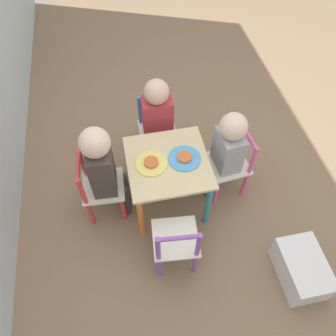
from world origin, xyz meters
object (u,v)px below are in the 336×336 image
(child_right, at_px, (158,118))
(plate_back, at_px, (151,163))
(kids_table, at_px, (168,169))
(chair_red, at_px, (100,188))
(chair_pink, at_px, (230,164))
(child_front, at_px, (226,149))
(chair_blue, at_px, (157,130))
(child_back, at_px, (104,166))
(plate_front, at_px, (185,158))
(chair_purple, at_px, (176,243))
(storage_bin, at_px, (301,269))

(child_right, relative_size, plate_back, 3.79)
(kids_table, xyz_separation_m, plate_back, (0.00, 0.10, 0.09))
(chair_red, bearing_deg, chair_pink, -85.69)
(chair_red, height_order, plate_back, chair_red)
(child_front, relative_size, plate_back, 3.69)
(chair_red, distance_m, chair_pink, 0.88)
(chair_red, distance_m, plate_back, 0.39)
(chair_pink, distance_m, chair_blue, 0.59)
(chair_red, xyz_separation_m, chair_blue, (0.41, -0.45, 0.00))
(child_right, bearing_deg, child_back, -136.25)
(chair_pink, distance_m, child_right, 0.58)
(kids_table, xyz_separation_m, child_front, (0.04, -0.38, 0.07))
(plate_front, bearing_deg, plate_back, 90.00)
(chair_purple, relative_size, child_front, 0.72)
(child_back, height_order, child_right, child_back)
(chair_red, height_order, child_front, child_front)
(chair_purple, bearing_deg, storage_bin, 166.63)
(child_back, xyz_separation_m, plate_back, (-0.02, -0.28, -0.01))
(child_front, height_order, plate_front, child_front)
(child_right, bearing_deg, storage_bin, -57.01)
(chair_purple, bearing_deg, plate_back, -76.75)
(child_right, bearing_deg, chair_red, -140.52)
(chair_blue, bearing_deg, chair_pink, -41.79)
(chair_purple, relative_size, plate_front, 2.57)
(child_back, bearing_deg, chair_purple, -140.42)
(child_front, xyz_separation_m, plate_back, (-0.04, 0.48, 0.02))
(chair_purple, bearing_deg, kids_table, -90.00)
(chair_blue, xyz_separation_m, plate_front, (-0.44, -0.09, 0.20))
(child_back, height_order, storage_bin, child_back)
(chair_red, height_order, child_right, child_right)
(storage_bin, bearing_deg, child_front, 22.12)
(plate_back, relative_size, storage_bin, 0.54)
(chair_blue, relative_size, plate_back, 2.65)
(chair_red, xyz_separation_m, plate_back, (-0.02, -0.34, 0.20))
(child_right, height_order, plate_back, child_right)
(child_right, xyz_separation_m, storage_bin, (-1.06, -0.66, -0.34))
(chair_purple, relative_size, child_back, 0.66)
(chair_red, distance_m, child_front, 0.84)
(chair_purple, distance_m, storage_bin, 0.77)
(plate_front, bearing_deg, chair_purple, 161.79)
(chair_red, relative_size, child_right, 0.70)
(kids_table, relative_size, child_front, 0.70)
(child_right, bearing_deg, child_front, -41.81)
(kids_table, relative_size, plate_front, 2.49)
(plate_front, bearing_deg, chair_pink, -82.97)
(chair_pink, relative_size, storage_bin, 1.43)
(kids_table, bearing_deg, storage_bin, -135.53)
(child_right, distance_m, storage_bin, 1.29)
(chair_blue, bearing_deg, kids_table, -90.00)
(chair_red, bearing_deg, chair_purple, -136.15)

